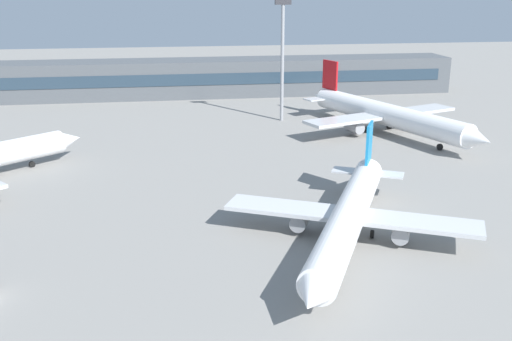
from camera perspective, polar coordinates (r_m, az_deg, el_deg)
The scene contains 5 objects.
ground_plane at distance 80.02m, azimuth -3.70°, elevation -2.22°, with size 400.00×400.00×0.00m, color gray.
terminal_building at distance 151.41m, azimuth -6.36°, elevation 8.83°, with size 132.98×12.13×9.00m.
airplane_near at distance 64.63m, azimuth 8.87°, elevation -4.44°, with size 26.89×37.18×9.92m.
airplane_far at distance 114.05m, azimuth 12.51°, elevation 5.23°, with size 32.63×45.55×11.72m.
floodlight_tower_west at distance 121.08m, azimuth 2.56°, elevation 11.39°, with size 3.20×0.80×24.32m.
Camera 1 is at (-6.41, -35.11, 26.86)m, focal length 41.63 mm.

